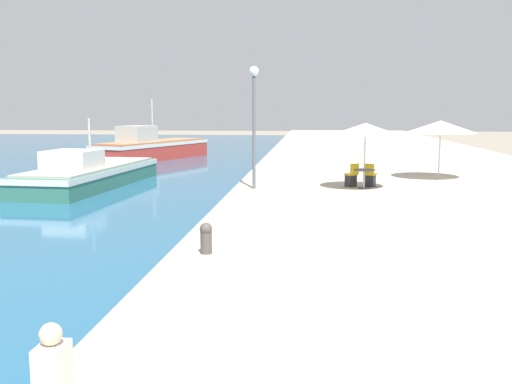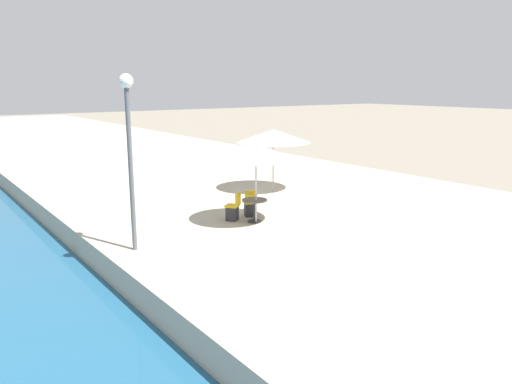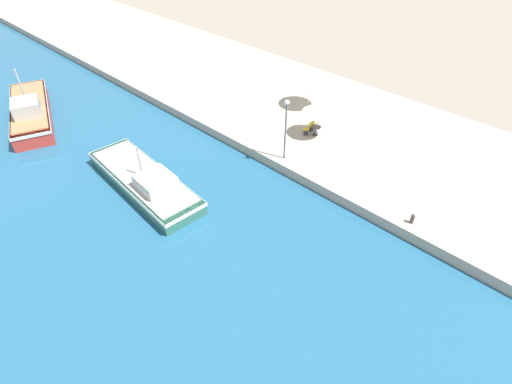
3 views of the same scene
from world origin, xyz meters
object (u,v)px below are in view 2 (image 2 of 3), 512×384
cafe_umbrella_pink (256,152)px  cafe_chair_right (250,207)px  lamppost (129,133)px  cafe_table (254,206)px  cafe_umbrella_white (273,136)px  cafe_chair_left (233,211)px

cafe_umbrella_pink → cafe_chair_right: bearing=68.1°
cafe_umbrella_pink → lamppost: size_ratio=0.55×
cafe_umbrella_pink → lamppost: bearing=-176.9°
cafe_umbrella_pink → cafe_table: size_ratio=3.15×
lamppost → cafe_chair_right: bearing=12.6°
cafe_table → cafe_chair_right: size_ratio=0.88×
cafe_umbrella_pink → cafe_chair_right: 2.10m
cafe_umbrella_pink → lamppost: 4.23m
lamppost → cafe_umbrella_white: bearing=26.8°
cafe_umbrella_white → cafe_table: 5.27m
lamppost → cafe_chair_left: bearing=13.7°
cafe_table → cafe_chair_left: 0.75m
cafe_umbrella_pink → cafe_chair_left: bearing=122.2°
cafe_umbrella_pink → cafe_chair_right: size_ratio=2.77×
cafe_umbrella_white → cafe_chair_right: 4.73m
cafe_umbrella_white → cafe_chair_right: cafe_umbrella_white is taller
cafe_umbrella_pink → lamppost: lamppost is taller
cafe_umbrella_pink → cafe_umbrella_white: bearing=46.0°
cafe_chair_left → cafe_chair_right: size_ratio=1.00×
cafe_umbrella_white → cafe_table: (-3.51, -3.55, -1.71)m
cafe_umbrella_white → cafe_chair_left: 5.30m
cafe_umbrella_pink → cafe_chair_left: 2.09m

